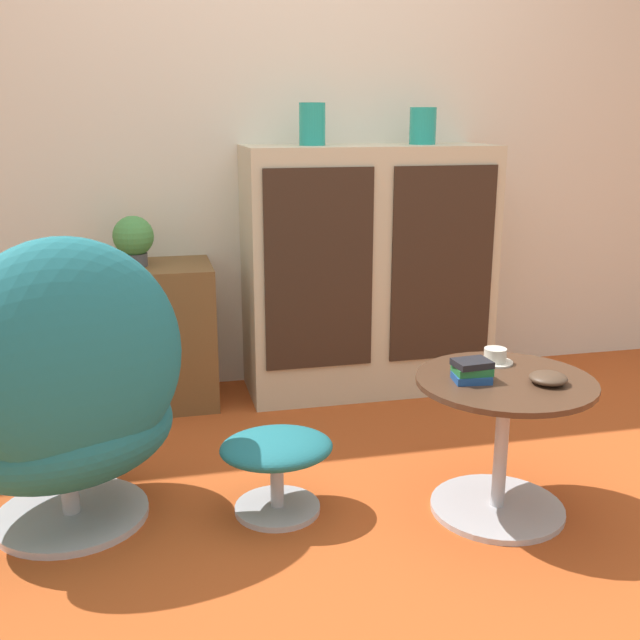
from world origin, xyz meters
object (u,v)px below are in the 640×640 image
at_px(sideboard, 367,270).
at_px(book_stack, 472,371).
at_px(vase_inner_left, 423,126).
at_px(teacup, 495,357).
at_px(potted_plant, 133,239).
at_px(egg_chair, 67,395).
at_px(bowl, 548,378).
at_px(coffee_table, 502,434).
at_px(tv_console, 146,336).
at_px(vase_leftmost, 312,124).
at_px(ottoman, 277,457).

distance_m(sideboard, book_stack, 1.22).
distance_m(vase_inner_left, teacup, 1.31).
relative_size(sideboard, potted_plant, 5.25).
distance_m(egg_chair, bowl, 1.47).
bearing_deg(coffee_table, tv_console, 131.63).
relative_size(egg_chair, potted_plant, 4.43).
xyz_separation_m(egg_chair, teacup, (1.37, -0.06, 0.04)).
relative_size(potted_plant, teacup, 1.80).
distance_m(egg_chair, vase_inner_left, 1.97).
distance_m(sideboard, vase_leftmost, 0.71).
height_order(tv_console, ottoman, tv_console).
distance_m(tv_console, vase_leftmost, 1.18).
height_order(sideboard, vase_inner_left, vase_inner_left).
bearing_deg(sideboard, tv_console, 179.15).
height_order(tv_console, book_stack, tv_console).
bearing_deg(tv_console, coffee_table, -48.37).
xyz_separation_m(sideboard, teacup, (0.12, -1.08, -0.09)).
xyz_separation_m(tv_console, vase_leftmost, (0.76, -0.01, 0.91)).
distance_m(tv_console, potted_plant, 0.44).
bearing_deg(book_stack, sideboard, 88.70).
xyz_separation_m(egg_chair, ottoman, (0.63, -0.05, -0.25)).
bearing_deg(coffee_table, bowl, -33.55).
height_order(coffee_table, teacup, teacup).
distance_m(tv_console, book_stack, 1.59).
bearing_deg(tv_console, teacup, -43.75).
height_order(book_stack, bowl, book_stack).
distance_m(vase_inner_left, potted_plant, 1.37).
height_order(tv_console, vase_leftmost, vase_leftmost).
bearing_deg(teacup, tv_console, 136.25).
bearing_deg(sideboard, egg_chair, -140.90).
relative_size(tv_console, potted_plant, 2.93).
xyz_separation_m(sideboard, egg_chair, (-1.25, -1.02, -0.12)).
xyz_separation_m(tv_console, coffee_table, (1.10, -1.24, -0.04)).
bearing_deg(teacup, bowl, -72.36).
bearing_deg(vase_leftmost, coffee_table, -74.30).
relative_size(vase_leftmost, teacup, 1.50).
height_order(ottoman, bowl, bowl).
bearing_deg(ottoman, teacup, -0.92).
distance_m(egg_chair, book_stack, 1.24).
bearing_deg(vase_inner_left, sideboard, -179.11).
height_order(coffee_table, vase_inner_left, vase_inner_left).
height_order(ottoman, vase_inner_left, vase_inner_left).
relative_size(coffee_table, vase_inner_left, 3.50).
xyz_separation_m(vase_leftmost, bowl, (0.45, -1.30, -0.75)).
bearing_deg(vase_inner_left, potted_plant, 179.49).
bearing_deg(bowl, book_stack, 160.89).
xyz_separation_m(teacup, bowl, (0.07, -0.22, -0.00)).
bearing_deg(egg_chair, vase_leftmost, 45.81).
height_order(potted_plant, bowl, potted_plant).
bearing_deg(sideboard, potted_plant, 179.15).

